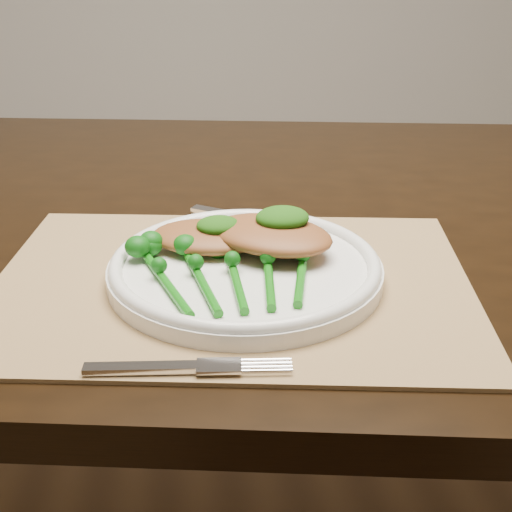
{
  "coord_description": "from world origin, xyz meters",
  "views": [
    {
      "loc": [
        -0.3,
        -0.9,
        1.09
      ],
      "look_at": [
        -0.22,
        -0.25,
        0.78
      ],
      "focal_mm": 50.0,
      "sensor_mm": 36.0,
      "label": 1
    }
  ],
  "objects": [
    {
      "name": "dining_table",
      "position": [
        -0.15,
        -0.05,
        0.38
      ],
      "size": [
        1.73,
        1.16,
        0.75
      ],
      "rotation": [
        0.0,
        0.0,
        -0.17
      ],
      "color": "black",
      "rests_on": "ground"
    },
    {
      "name": "placemat",
      "position": [
        -0.24,
        -0.25,
        0.75
      ],
      "size": [
        0.54,
        0.43,
        0.0
      ],
      "primitive_type": "cube",
      "rotation": [
        0.0,
        0.0,
        -0.15
      ],
      "color": "#9B794F",
      "rests_on": "dining_table"
    },
    {
      "name": "dinner_plate",
      "position": [
        -0.23,
        -0.25,
        0.77
      ],
      "size": [
        0.28,
        0.28,
        0.03
      ],
      "color": "white",
      "rests_on": "placemat"
    },
    {
      "name": "knife",
      "position": [
        -0.2,
        -0.1,
        0.76
      ],
      "size": [
        0.19,
        0.13,
        0.01
      ],
      "rotation": [
        0.0,
        0.0,
        -0.57
      ],
      "color": "silver",
      "rests_on": "placemat"
    },
    {
      "name": "fork",
      "position": [
        -0.28,
        -0.41,
        0.76
      ],
      "size": [
        0.17,
        0.03,
        0.01
      ],
      "rotation": [
        0.0,
        0.0,
        -0.09
      ],
      "color": "silver",
      "rests_on": "placemat"
    },
    {
      "name": "chicken_fillet_left",
      "position": [
        -0.26,
        -0.2,
        0.78
      ],
      "size": [
        0.14,
        0.11,
        0.02
      ],
      "primitive_type": "ellipsoid",
      "rotation": [
        0.0,
        0.0,
        -0.26
      ],
      "color": "brown",
      "rests_on": "dinner_plate"
    },
    {
      "name": "chicken_fillet_right",
      "position": [
        -0.2,
        -0.22,
        0.79
      ],
      "size": [
        0.16,
        0.15,
        0.03
      ],
      "primitive_type": "ellipsoid",
      "rotation": [
        0.0,
        0.0,
        -0.6
      ],
      "color": "brown",
      "rests_on": "dinner_plate"
    },
    {
      "name": "pesto_dollop_left",
      "position": [
        -0.25,
        -0.2,
        0.8
      ],
      "size": [
        0.05,
        0.04,
        0.02
      ],
      "primitive_type": "ellipsoid",
      "color": "#124009",
      "rests_on": "chicken_fillet_left"
    },
    {
      "name": "pesto_dollop_right",
      "position": [
        -0.19,
        -0.21,
        0.81
      ],
      "size": [
        0.06,
        0.05,
        0.02
      ],
      "primitive_type": "ellipsoid",
      "color": "#124009",
      "rests_on": "chicken_fillet_right"
    },
    {
      "name": "broccolini_bundle",
      "position": [
        -0.24,
        -0.29,
        0.78
      ],
      "size": [
        0.17,
        0.19,
        0.04
      ],
      "rotation": [
        0.0,
        0.0,
        0.07
      ],
      "color": "#0F630D",
      "rests_on": "dinner_plate"
    }
  ]
}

